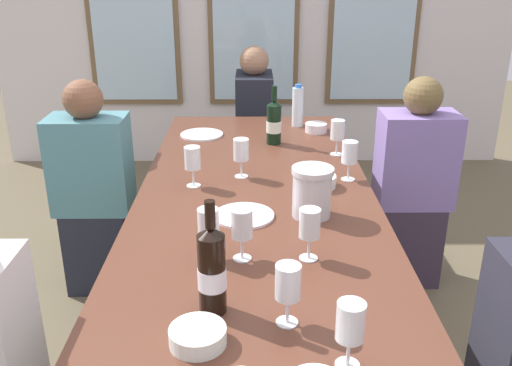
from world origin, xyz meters
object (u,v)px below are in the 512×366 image
at_px(tasting_bowl_1, 316,128).
at_px(water_bottle, 298,106).
at_px(wine_glass_8, 193,160).
at_px(wine_glass_2, 338,132).
at_px(wine_glass_4, 242,225).
at_px(white_plate_0, 202,135).
at_px(wine_glass_1, 350,154).
at_px(white_plate_1, 244,216).
at_px(dining_table, 256,226).
at_px(metal_pitcher, 312,192).
at_px(wine_glass_10, 310,225).
at_px(wine_bottle_0, 212,270).
at_px(wine_glass_0, 208,224).
at_px(seated_person_4, 254,134).
at_px(wine_glass_9, 288,283).
at_px(wine_bottle_1, 274,122).
at_px(wine_glass_6, 351,323).
at_px(tasting_bowl_2, 198,336).
at_px(seated_person_1, 413,189).
at_px(wine_glass_5, 241,151).
at_px(seated_person_0, 94,195).

bearing_deg(tasting_bowl_1, water_bottle, 128.04).
bearing_deg(wine_glass_8, wine_glass_2, 31.31).
xyz_separation_m(wine_glass_4, wine_glass_8, (-0.21, 0.62, -0.00)).
xyz_separation_m(white_plate_0, wine_glass_1, (0.69, -0.66, 0.11)).
distance_m(white_plate_1, wine_glass_2, 0.84).
bearing_deg(wine_glass_8, dining_table, -44.65).
bearing_deg(metal_pitcher, wine_glass_10, -97.10).
bearing_deg(wine_glass_1, wine_bottle_0, -118.51).
distance_m(wine_glass_4, wine_glass_8, 0.65).
xyz_separation_m(water_bottle, wine_glass_8, (-0.51, -0.91, 0.00)).
relative_size(wine_glass_4, wine_glass_10, 1.00).
distance_m(wine_glass_0, seated_person_4, 2.10).
bearing_deg(wine_glass_9, wine_glass_1, 72.36).
bearing_deg(water_bottle, wine_bottle_1, -114.19).
xyz_separation_m(metal_pitcher, wine_glass_2, (0.19, 0.69, 0.02)).
xyz_separation_m(wine_bottle_0, wine_glass_0, (-0.03, 0.29, -0.01)).
height_order(wine_bottle_1, wine_glass_0, wine_bottle_1).
xyz_separation_m(dining_table, wine_glass_2, (0.40, 0.66, 0.18)).
distance_m(white_plate_0, tasting_bowl_1, 0.63).
distance_m(wine_glass_0, wine_glass_6, 0.63).
xyz_separation_m(white_plate_1, wine_glass_8, (-0.22, 0.30, 0.11)).
height_order(wine_glass_4, wine_glass_9, same).
relative_size(wine_glass_0, wine_glass_6, 1.00).
height_order(wine_bottle_0, wine_glass_6, wine_bottle_0).
bearing_deg(wine_glass_1, wine_glass_2, 90.64).
height_order(tasting_bowl_1, wine_glass_9, wine_glass_9).
distance_m(tasting_bowl_2, wine_glass_9, 0.26).
relative_size(white_plate_1, seated_person_1, 0.20).
bearing_deg(wine_bottle_0, wine_glass_2, 68.16).
relative_size(tasting_bowl_2, wine_glass_2, 0.83).
bearing_deg(tasting_bowl_1, wine_bottle_1, -139.73).
xyz_separation_m(water_bottle, wine_glass_10, (-0.08, -1.52, 0.01)).
relative_size(seated_person_1, seated_person_4, 1.00).
bearing_deg(white_plate_0, wine_glass_8, -87.99).
bearing_deg(dining_table, wine_glass_4, -97.70).
xyz_separation_m(white_plate_1, wine_glass_2, (0.44, 0.71, 0.11)).
distance_m(wine_bottle_1, wine_glass_0, 1.22).
bearing_deg(wine_glass_10, wine_glass_1, 70.92).
bearing_deg(wine_glass_5, white_plate_0, 110.04).
relative_size(wine_glass_6, wine_glass_8, 1.00).
bearing_deg(wine_glass_4, seated_person_0, 126.72).
relative_size(wine_glass_0, wine_glass_8, 1.00).
relative_size(metal_pitcher, wine_glass_0, 1.09).
distance_m(wine_glass_8, wine_glass_9, 1.02).
height_order(wine_glass_4, wine_glass_8, same).
distance_m(white_plate_0, wine_glass_10, 1.42).
xyz_separation_m(dining_table, wine_glass_1, (0.40, 0.33, 0.18)).
bearing_deg(wine_glass_1, white_plate_0, 136.43).
bearing_deg(wine_glass_4, wine_glass_5, 91.16).
distance_m(white_plate_1, water_bottle, 1.25).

